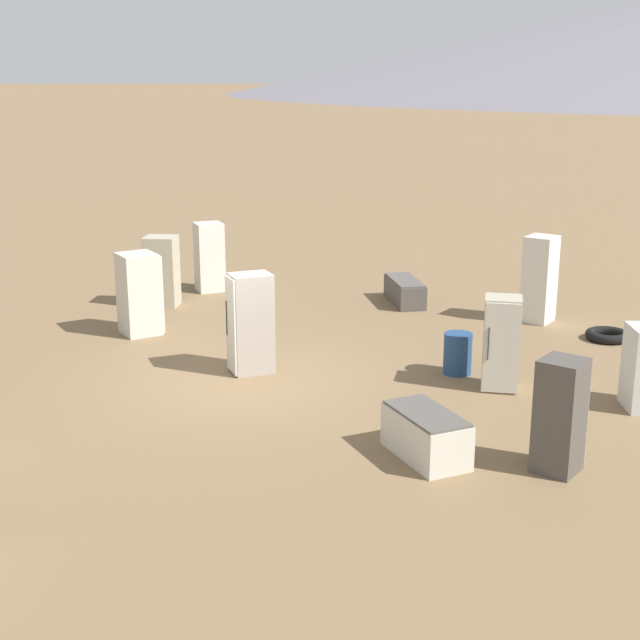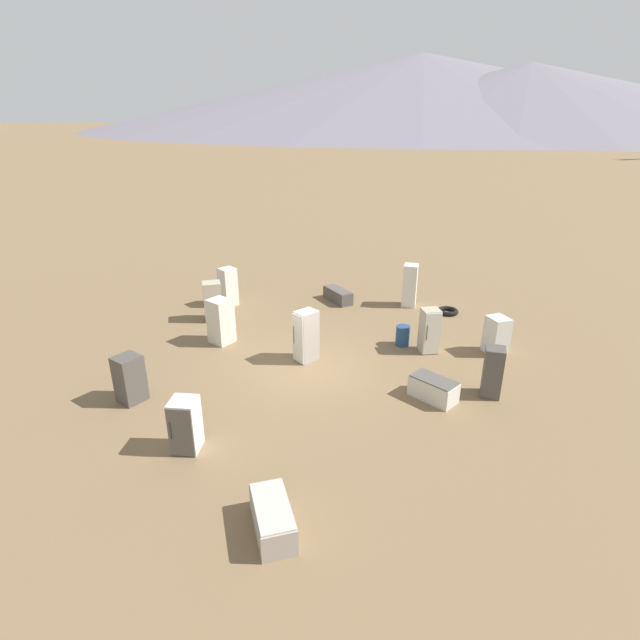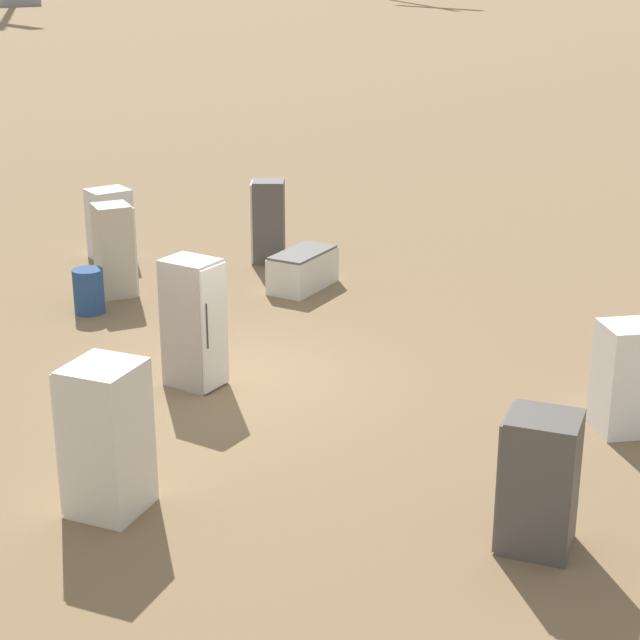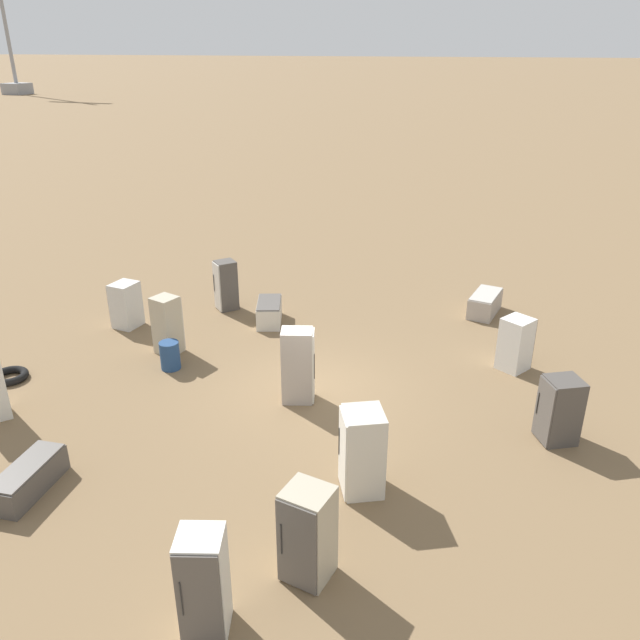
# 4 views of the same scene
# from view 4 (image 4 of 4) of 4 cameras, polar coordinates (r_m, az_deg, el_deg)

# --- Properties ---
(ground_plane) EXTENTS (1000.00, 1000.00, 0.00)m
(ground_plane) POSITION_cam_4_polar(r_m,az_deg,el_deg) (15.71, -0.75, -6.67)
(ground_plane) COLOR brown
(power_pylon_0) EXTENTS (10.97, 3.76, 31.35)m
(power_pylon_0) POSITION_cam_4_polar(r_m,az_deg,el_deg) (128.98, -26.69, 22.33)
(power_pylon_0) COLOR gray
(power_pylon_0) RESTS_ON ground_plane
(discarded_fridge_0) EXTENTS (1.18, 1.59, 0.70)m
(discarded_fridge_0) POSITION_cam_4_polar(r_m,az_deg,el_deg) (19.50, -4.66, 0.73)
(discarded_fridge_0) COLOR beige
(discarded_fridge_0) RESTS_ON ground_plane
(discarded_fridge_1) EXTENTS (0.95, 0.98, 1.46)m
(discarded_fridge_1) POSITION_cam_4_polar(r_m,az_deg,el_deg) (17.31, 17.46, -2.09)
(discarded_fridge_1) COLOR white
(discarded_fridge_1) RESTS_ON ground_plane
(discarded_fridge_2) EXTENTS (0.76, 0.82, 1.41)m
(discarded_fridge_2) POSITION_cam_4_polar(r_m,az_deg,el_deg) (19.96, -17.34, 1.33)
(discarded_fridge_2) COLOR silver
(discarded_fridge_2) RESTS_ON ground_plane
(discarded_fridge_3) EXTENTS (0.83, 0.85, 1.75)m
(discarded_fridge_3) POSITION_cam_4_polar(r_m,az_deg,el_deg) (9.87, -10.62, -22.66)
(discarded_fridge_3) COLOR silver
(discarded_fridge_3) RESTS_ON ground_plane
(discarded_fridge_4) EXTENTS (0.84, 0.83, 1.68)m
(discarded_fridge_4) POSITION_cam_4_polar(r_m,az_deg,el_deg) (10.49, -1.16, -18.99)
(discarded_fridge_4) COLOR #B2A88E
(discarded_fridge_4) RESTS_ON ground_plane
(discarded_fridge_5) EXTENTS (0.82, 1.73, 0.59)m
(discarded_fridge_5) POSITION_cam_4_polar(r_m,az_deg,el_deg) (13.66, -25.09, -12.96)
(discarded_fridge_5) COLOR #4C4742
(discarded_fridge_5) RESTS_ON ground_plane
(discarded_fridge_6) EXTENTS (0.76, 0.78, 1.66)m
(discarded_fridge_6) POSITION_cam_4_polar(r_m,az_deg,el_deg) (17.88, -13.78, -0.43)
(discarded_fridge_6) COLOR #B2A88E
(discarded_fridge_6) RESTS_ON ground_plane
(discarded_fridge_7) EXTENTS (0.85, 0.86, 1.64)m
(discarded_fridge_7) POSITION_cam_4_polar(r_m,az_deg,el_deg) (20.52, -8.60, 3.15)
(discarded_fridge_7) COLOR #4C4742
(discarded_fridge_7) RESTS_ON ground_plane
(discarded_fridge_8) EXTENTS (1.00, 0.96, 1.50)m
(discarded_fridge_8) POSITION_cam_4_polar(r_m,az_deg,el_deg) (14.55, 21.04, -7.71)
(discarded_fridge_8) COLOR #4C4742
(discarded_fridge_8) RESTS_ON ground_plane
(discarded_fridge_10) EXTENTS (1.05, 1.05, 1.74)m
(discarded_fridge_10) POSITION_cam_4_polar(r_m,az_deg,el_deg) (12.17, 3.87, -11.94)
(discarded_fridge_10) COLOR beige
(discarded_fridge_10) RESTS_ON ground_plane
(discarded_fridge_11) EXTENTS (0.91, 0.78, 1.87)m
(discarded_fridge_11) POSITION_cam_4_polar(r_m,az_deg,el_deg) (14.98, -2.02, -4.21)
(discarded_fridge_11) COLOR #A89E93
(discarded_fridge_11) RESTS_ON ground_plane
(discarded_fridge_12) EXTENTS (0.97, 1.69, 0.69)m
(discarded_fridge_12) POSITION_cam_4_polar(r_m,az_deg,el_deg) (20.80, 14.85, 1.48)
(discarded_fridge_12) COLOR #A89E93
(discarded_fridge_12) RESTS_ON ground_plane
(scrap_tire) EXTENTS (0.92, 0.92, 0.20)m
(scrap_tire) POSITION_cam_4_polar(r_m,az_deg,el_deg) (18.15, -26.49, -4.60)
(scrap_tire) COLOR black
(scrap_tire) RESTS_ON ground_plane
(rusty_barrel) EXTENTS (0.52, 0.52, 0.77)m
(rusty_barrel) POSITION_cam_4_polar(r_m,az_deg,el_deg) (17.13, -13.56, -3.17)
(rusty_barrel) COLOR navy
(rusty_barrel) RESTS_ON ground_plane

